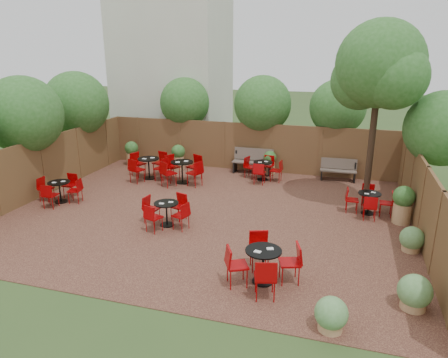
% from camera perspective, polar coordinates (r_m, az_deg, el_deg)
% --- Properties ---
extents(ground, '(80.00, 80.00, 0.00)m').
position_cam_1_polar(ground, '(12.79, -2.21, -4.78)').
color(ground, '#354F23').
rests_on(ground, ground).
extents(courtyard_paving, '(12.00, 10.00, 0.02)m').
position_cam_1_polar(courtyard_paving, '(12.79, -2.21, -4.74)').
color(courtyard_paving, '#391C17').
rests_on(courtyard_paving, ground).
extents(fence_back, '(12.00, 0.08, 2.00)m').
position_cam_1_polar(fence_back, '(17.08, 3.19, 4.48)').
color(fence_back, brown).
rests_on(fence_back, ground).
extents(fence_left, '(0.08, 10.00, 2.00)m').
position_cam_1_polar(fence_left, '(15.40, -23.90, 1.52)').
color(fence_left, brown).
rests_on(fence_left, ground).
extents(fence_right, '(0.08, 10.00, 2.00)m').
position_cam_1_polar(fence_right, '(12.02, 25.97, -3.02)').
color(fence_right, brown).
rests_on(fence_right, ground).
extents(neighbour_building, '(5.00, 4.00, 8.00)m').
position_cam_1_polar(neighbour_building, '(20.94, -7.10, 15.09)').
color(neighbour_building, beige).
rests_on(neighbour_building, ground).
extents(overhang_foliage, '(15.60, 10.47, 2.60)m').
position_cam_1_polar(overhang_foliage, '(15.38, -7.17, 9.40)').
color(overhang_foliage, '#285D1E').
rests_on(overhang_foliage, ground).
extents(courtyard_tree, '(2.74, 2.64, 5.74)m').
position_cam_1_polar(courtyard_tree, '(13.24, 20.80, 13.96)').
color(courtyard_tree, black).
rests_on(courtyard_tree, courtyard_paving).
extents(park_bench_left, '(1.63, 0.53, 1.00)m').
position_cam_1_polar(park_bench_left, '(16.76, 4.05, 2.58)').
color(park_bench_left, brown).
rests_on(park_bench_left, courtyard_paving).
extents(park_bench_right, '(1.37, 0.49, 0.84)m').
position_cam_1_polar(park_bench_right, '(16.40, 15.64, 1.30)').
color(park_bench_right, brown).
rests_on(park_bench_right, courtyard_paving).
extents(bistro_tables, '(11.16, 8.80, 0.96)m').
position_cam_1_polar(bistro_tables, '(13.63, -3.74, -1.29)').
color(bistro_tables, black).
rests_on(bistro_tables, courtyard_paving).
extents(planters, '(11.22, 4.38, 1.13)m').
position_cam_1_polar(planters, '(15.59, 1.62, 1.66)').
color(planters, tan).
rests_on(planters, courtyard_paving).
extents(low_shrubs, '(2.38, 4.32, 0.71)m').
position_cam_1_polar(low_shrubs, '(9.33, 22.28, -12.86)').
color(low_shrubs, tan).
rests_on(low_shrubs, courtyard_paving).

